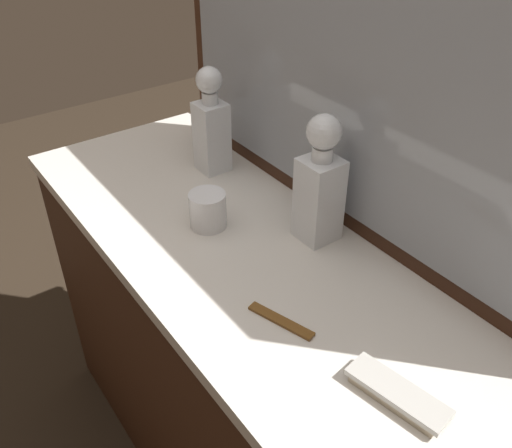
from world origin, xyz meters
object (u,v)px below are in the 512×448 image
Objects in this scene: crystal_decanter_left at (319,191)px; crystal_tumbler_right at (208,211)px; crystal_decanter_rear at (212,130)px; tortoiseshell_comb at (281,321)px; silver_brush_front at (397,394)px.

crystal_decanter_left is 0.25m from crystal_tumbler_right.
crystal_tumbler_right is (0.21, -0.15, -0.07)m from crystal_decanter_rear.
tortoiseshell_comb is (0.55, -0.20, -0.11)m from crystal_decanter_rear.
crystal_decanter_rear is 0.81m from silver_brush_front.
crystal_tumbler_right is 0.62× the size of tortoiseshell_comb.
tortoiseshell_comb is at bearing -20.23° from crystal_decanter_rear.
crystal_decanter_rear is 3.33× the size of crystal_tumbler_right.
silver_brush_front is at bearing -11.51° from crystal_decanter_rear.
crystal_decanter_left reaches higher than crystal_tumbler_right.
crystal_decanter_left reaches higher than silver_brush_front.
tortoiseshell_comb is at bearing -169.97° from silver_brush_front.
crystal_decanter_rear reaches higher than silver_brush_front.
crystal_tumbler_right is at bearing -34.60° from crystal_decanter_rear.
crystal_tumbler_right is at bearing -135.43° from crystal_decanter_left.
crystal_tumbler_right is at bearing 178.72° from silver_brush_front.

